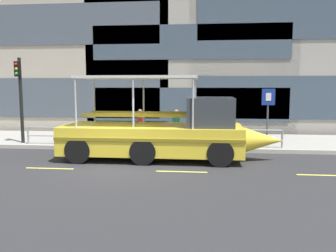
# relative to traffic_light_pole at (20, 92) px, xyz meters

# --- Properties ---
(ground_plane) EXTENTS (120.00, 120.00, 0.00)m
(ground_plane) POSITION_rel_traffic_light_pole_xyz_m (5.75, -3.64, -2.70)
(ground_plane) COLOR #2B2B2D
(sidewalk) EXTENTS (32.00, 4.80, 0.18)m
(sidewalk) POSITION_rel_traffic_light_pole_xyz_m (5.75, 1.96, -2.61)
(sidewalk) COLOR #99968E
(sidewalk) RESTS_ON ground_plane
(curb_edge) EXTENTS (32.00, 0.18, 0.18)m
(curb_edge) POSITION_rel_traffic_light_pole_xyz_m (5.75, -0.53, -2.61)
(curb_edge) COLOR #B2ADA3
(curb_edge) RESTS_ON ground_plane
(lane_centreline) EXTENTS (25.80, 0.12, 0.01)m
(lane_centreline) POSITION_rel_traffic_light_pole_xyz_m (5.75, -4.28, -2.69)
(lane_centreline) COLOR #DBD64C
(lane_centreline) RESTS_ON ground_plane
(curb_guardrail) EXTENTS (12.13, 0.09, 0.83)m
(curb_guardrail) POSITION_rel_traffic_light_pole_xyz_m (6.43, -0.19, -1.95)
(curb_guardrail) COLOR gray
(curb_guardrail) RESTS_ON sidewalk
(traffic_light_pole) EXTENTS (0.24, 0.46, 4.16)m
(traffic_light_pole) POSITION_rel_traffic_light_pole_xyz_m (0.00, 0.00, 0.00)
(traffic_light_pole) COLOR black
(traffic_light_pole) RESTS_ON sidewalk
(parking_sign) EXTENTS (0.60, 0.12, 2.67)m
(parking_sign) POSITION_rel_traffic_light_pole_xyz_m (11.88, 0.35, -0.70)
(parking_sign) COLOR #4C4F54
(parking_sign) RESTS_ON sidewalk
(duck_tour_boat) EXTENTS (9.05, 2.68, 3.37)m
(duck_tour_boat) POSITION_rel_traffic_light_pole_xyz_m (7.34, -2.18, -1.62)
(duck_tour_boat) COLOR yellow
(duck_tour_boat) RESTS_ON ground_plane
(pedestrian_near_bow) EXTENTS (0.24, 0.46, 1.63)m
(pedestrian_near_bow) POSITION_rel_traffic_light_pole_xyz_m (10.12, 0.68, -1.54)
(pedestrian_near_bow) COLOR black
(pedestrian_near_bow) RESTS_ON sidewalk
(pedestrian_mid_left) EXTENTS (0.40, 0.33, 1.66)m
(pedestrian_mid_left) POSITION_rel_traffic_light_pole_xyz_m (7.58, 0.66, -1.51)
(pedestrian_mid_left) COLOR black
(pedestrian_mid_left) RESTS_ON sidewalk
(pedestrian_mid_right) EXTENTS (0.32, 0.39, 1.62)m
(pedestrian_mid_right) POSITION_rel_traffic_light_pole_xyz_m (5.68, 1.27, -1.54)
(pedestrian_mid_right) COLOR #1E2338
(pedestrian_mid_right) RESTS_ON sidewalk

